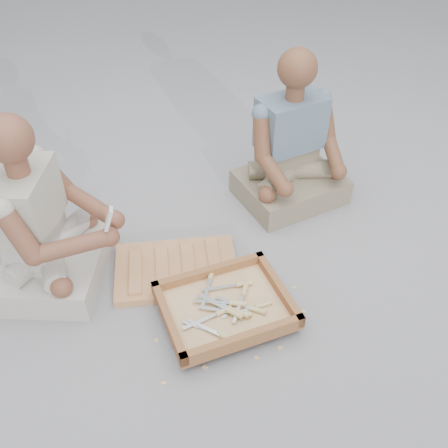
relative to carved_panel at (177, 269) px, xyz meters
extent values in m
plane|color=gray|center=(0.33, -0.25, -0.02)|extent=(60.00, 60.00, 0.00)
cube|color=#A3683F|center=(0.00, 0.00, 0.00)|extent=(0.59, 0.42, 0.04)
cube|color=brown|center=(0.16, -0.30, 0.03)|extent=(0.58, 0.49, 0.02)
cube|color=brown|center=(0.13, -0.11, 0.06)|extent=(0.52, 0.11, 0.05)
cube|color=brown|center=(0.19, -0.49, 0.06)|extent=(0.52, 0.11, 0.05)
cube|color=brown|center=(0.40, -0.26, 0.06)|extent=(0.10, 0.41, 0.05)
cube|color=brown|center=(-0.08, -0.34, 0.06)|extent=(0.10, 0.41, 0.05)
cube|color=#DEB383|center=(0.16, -0.30, 0.04)|extent=(0.51, 0.42, 0.01)
cube|color=silver|center=(0.11, -0.28, 0.06)|extent=(0.12, 0.12, 0.00)
cylinder|color=tan|center=(0.19, -0.36, 0.06)|extent=(0.07, 0.07, 0.02)
cube|color=silver|center=(0.13, -0.29, 0.06)|extent=(0.12, 0.11, 0.00)
cylinder|color=tan|center=(0.22, -0.36, 0.06)|extent=(0.07, 0.06, 0.02)
cube|color=silver|center=(0.04, -0.39, 0.05)|extent=(0.13, 0.10, 0.00)
cylinder|color=tan|center=(0.13, -0.45, 0.05)|extent=(0.07, 0.06, 0.02)
cube|color=silver|center=(0.16, -0.20, 0.05)|extent=(0.15, 0.02, 0.00)
cylinder|color=tan|center=(0.27, -0.20, 0.05)|extent=(0.07, 0.02, 0.02)
cube|color=silver|center=(0.21, -0.34, 0.05)|extent=(0.15, 0.03, 0.00)
cylinder|color=tan|center=(0.32, -0.33, 0.05)|extent=(0.07, 0.03, 0.02)
cube|color=silver|center=(0.12, -0.32, 0.05)|extent=(0.14, 0.07, 0.00)
cylinder|color=tan|center=(0.22, -0.36, 0.05)|extent=(0.07, 0.05, 0.02)
cube|color=silver|center=(0.05, -0.39, 0.05)|extent=(0.12, 0.11, 0.00)
cylinder|color=tan|center=(0.13, -0.47, 0.05)|extent=(0.07, 0.06, 0.02)
cube|color=silver|center=(0.20, -0.29, 0.05)|extent=(0.13, 0.10, 0.00)
cylinder|color=tan|center=(0.29, -0.36, 0.05)|extent=(0.07, 0.06, 0.02)
cube|color=silver|center=(0.10, -0.22, 0.06)|extent=(0.07, 0.14, 0.00)
cylinder|color=tan|center=(0.14, -0.12, 0.06)|extent=(0.05, 0.07, 0.02)
cube|color=silver|center=(0.21, -0.34, 0.06)|extent=(0.08, 0.14, 0.00)
cylinder|color=tan|center=(0.26, -0.24, 0.06)|extent=(0.05, 0.07, 0.02)
cube|color=silver|center=(0.11, -0.28, 0.06)|extent=(0.15, 0.06, 0.00)
cylinder|color=tan|center=(0.21, -0.31, 0.06)|extent=(0.07, 0.04, 0.02)
cube|color=silver|center=(0.04, -0.36, 0.05)|extent=(0.15, 0.06, 0.00)
cylinder|color=tan|center=(0.15, -0.33, 0.05)|extent=(0.07, 0.04, 0.02)
cube|color=#DEB383|center=(-0.04, 0.04, -0.02)|extent=(0.02, 0.02, 0.00)
cube|color=#DEB383|center=(0.49, -0.35, -0.02)|extent=(0.02, 0.02, 0.00)
cube|color=#DEB383|center=(0.26, -0.39, -0.02)|extent=(0.02, 0.02, 0.00)
cube|color=#DEB383|center=(0.06, -0.39, -0.02)|extent=(0.02, 0.02, 0.00)
cube|color=#DEB383|center=(-0.14, -0.36, -0.02)|extent=(0.02, 0.02, 0.00)
cube|color=#DEB383|center=(0.24, -0.53, -0.02)|extent=(0.02, 0.02, 0.00)
cube|color=#DEB383|center=(0.35, -0.21, -0.02)|extent=(0.02, 0.02, 0.00)
cube|color=#DEB383|center=(0.03, -0.53, -0.02)|extent=(0.02, 0.02, 0.00)
cube|color=#DEB383|center=(-0.13, -0.56, -0.02)|extent=(0.02, 0.02, 0.00)
cube|color=#DEB383|center=(-0.04, -0.44, -0.02)|extent=(0.02, 0.02, 0.00)
cube|color=#DEB383|center=(0.50, -0.21, -0.02)|extent=(0.02, 0.02, 0.00)
cube|color=#DEB383|center=(0.34, -0.50, -0.02)|extent=(0.02, 0.02, 0.00)
cube|color=#DEB383|center=(0.04, -0.44, -0.02)|extent=(0.02, 0.02, 0.00)
cube|color=beige|center=(-0.53, 0.09, 0.05)|extent=(0.53, 0.61, 0.13)
cube|color=beige|center=(-0.58, 0.11, 0.20)|extent=(0.25, 0.32, 0.16)
cube|color=beige|center=(-0.57, 0.11, 0.41)|extent=(0.27, 0.36, 0.27)
sphere|color=brown|center=(-0.56, 0.10, 0.70)|extent=(0.19, 0.19, 0.19)
sphere|color=brown|center=(-0.24, 0.07, 0.28)|extent=(0.08, 0.08, 0.08)
sphere|color=brown|center=(-0.26, -0.03, 0.28)|extent=(0.08, 0.08, 0.08)
cube|color=gray|center=(0.68, 0.44, 0.05)|extent=(0.61, 0.54, 0.13)
cube|color=gray|center=(0.67, 0.49, 0.20)|extent=(0.33, 0.25, 0.16)
cube|color=slate|center=(0.67, 0.48, 0.41)|extent=(0.36, 0.28, 0.27)
sphere|color=brown|center=(0.67, 0.47, 0.70)|extent=(0.19, 0.19, 0.19)
sphere|color=brown|center=(0.89, 0.31, 0.21)|extent=(0.08, 0.08, 0.08)
sphere|color=brown|center=(0.58, 0.22, 0.21)|extent=(0.08, 0.08, 0.08)
cube|color=silver|center=(-0.25, -0.03, 0.37)|extent=(0.05, 0.04, 0.10)
cube|color=black|center=(-0.25, -0.03, 0.38)|extent=(0.02, 0.03, 0.03)
camera|label=1|loc=(-0.13, -1.62, 1.64)|focal=40.00mm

